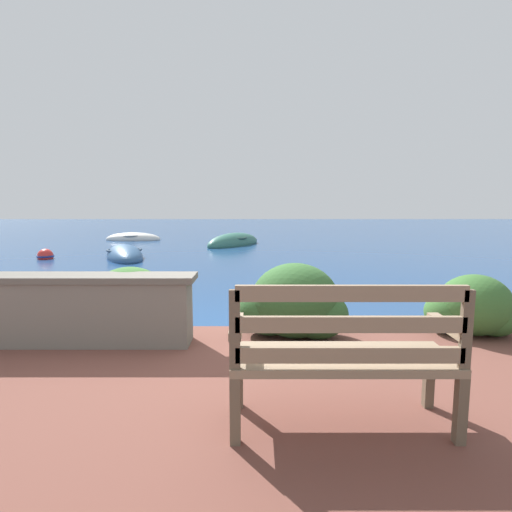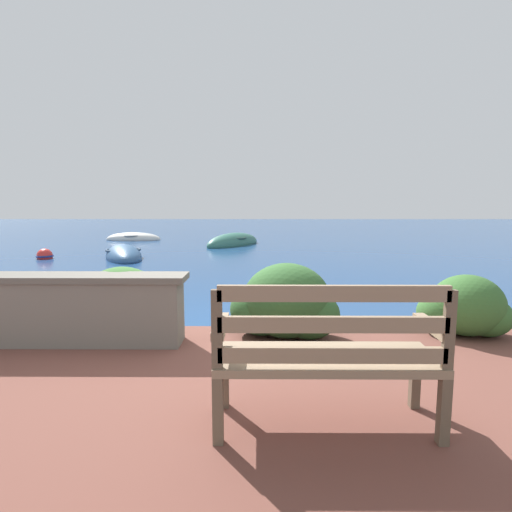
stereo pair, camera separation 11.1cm
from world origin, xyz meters
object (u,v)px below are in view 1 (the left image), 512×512
Objects in this scene: rowboat_far at (132,239)px; mooring_buoy at (43,256)px; rowboat_mid at (232,243)px; rowboat_nearest at (123,256)px; park_bench at (342,352)px.

rowboat_far is 6.25m from mooring_buoy.
rowboat_mid is 6.45× the size of mooring_buoy.
mooring_buoy is (-5.32, -3.99, 0.01)m from rowboat_mid.
park_bench is at bearing -178.39° from rowboat_nearest.
rowboat_nearest is at bearing -74.22° from rowboat_far.
rowboat_nearest is 6.25m from rowboat_far.
rowboat_mid is at bearing 95.17° from park_bench.
park_bench is 0.46× the size of rowboat_nearest.
rowboat_nearest is at bearing 114.23° from park_bench.
mooring_buoy is at bearing -95.28° from rowboat_far.
park_bench is at bearing -54.25° from mooring_buoy.
rowboat_mid is 1.27× the size of rowboat_far.
rowboat_mid is at bearing -24.54° from rowboat_far.
park_bench is at bearing -67.73° from rowboat_far.
rowboat_nearest is 0.94× the size of rowboat_mid.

